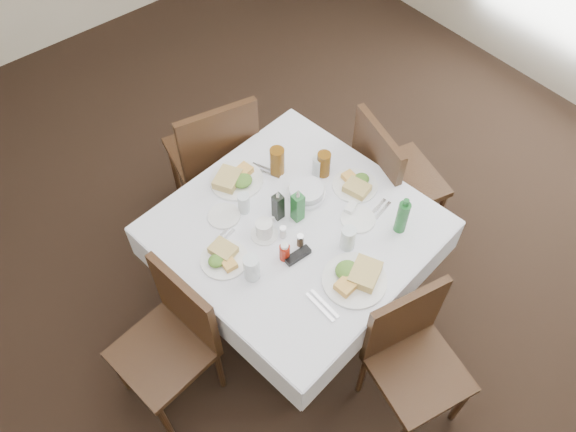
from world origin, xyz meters
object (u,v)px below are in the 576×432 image
at_px(chair_north, 215,153).
at_px(water_n, 244,203).
at_px(bread_basket, 306,192).
at_px(oil_cruet_dark, 278,206).
at_px(coffee_mug, 265,229).
at_px(chair_south, 411,351).
at_px(chair_west, 174,335).
at_px(water_s, 348,238).
at_px(water_w, 252,268).
at_px(green_bottle, 402,217).
at_px(oil_cruet_green, 298,206).
at_px(chair_east, 389,176).
at_px(dining_table, 296,235).
at_px(water_e, 318,166).
at_px(ketchup_bottle, 285,252).

xyz_separation_m(chair_north, water_n, (-0.20, -0.59, 0.25)).
bearing_deg(bread_basket, oil_cruet_dark, -176.99).
bearing_deg(coffee_mug, chair_south, -75.08).
xyz_separation_m(chair_west, water_s, (0.88, -0.27, 0.32)).
distance_m(water_w, bread_basket, 0.56).
bearing_deg(green_bottle, oil_cruet_green, 132.63).
xyz_separation_m(oil_cruet_dark, green_bottle, (0.42, -0.45, 0.02)).
bearing_deg(water_n, bread_basket, -23.06).
bearing_deg(chair_east, chair_north, 131.60).
height_order(dining_table, water_e, water_e).
bearing_deg(chair_south, ketchup_bottle, 109.23).
xyz_separation_m(chair_west, oil_cruet_dark, (0.74, 0.09, 0.33)).
height_order(chair_north, coffee_mug, chair_north).
bearing_deg(water_s, chair_north, 92.72).
xyz_separation_m(bread_basket, green_bottle, (0.22, -0.46, 0.07)).
height_order(chair_east, bread_basket, chair_east).
bearing_deg(chair_west, water_w, -14.27).
xyz_separation_m(water_e, water_w, (-0.66, -0.29, 0.01)).
bearing_deg(water_n, chair_west, -159.74).
relative_size(chair_west, oil_cruet_dark, 4.47).
xyz_separation_m(chair_south, water_e, (0.25, 0.98, 0.32)).
height_order(dining_table, chair_north, chair_north).
bearing_deg(dining_table, water_n, 120.90).
bearing_deg(oil_cruet_dark, coffee_mug, -159.41).
xyz_separation_m(dining_table, ketchup_bottle, (-0.17, -0.12, 0.14)).
relative_size(dining_table, water_n, 11.81).
bearing_deg(oil_cruet_green, oil_cruet_dark, 135.21).
distance_m(water_n, green_bottle, 0.79).
bearing_deg(chair_north, chair_west, -135.38).
height_order(water_s, water_w, water_w).
xyz_separation_m(water_s, bread_basket, (0.05, 0.37, -0.04)).
bearing_deg(dining_table, ketchup_bottle, -145.22).
distance_m(chair_south, water_e, 1.06).
xyz_separation_m(chair_west, green_bottle, (1.15, -0.36, 0.35)).
xyz_separation_m(chair_north, chair_south, (0.01, -1.61, -0.07)).
xyz_separation_m(chair_east, ketchup_bottle, (-0.92, -0.16, 0.26)).
distance_m(dining_table, chair_west, 0.79).
distance_m(chair_west, ketchup_bottle, 0.68).
distance_m(dining_table, water_e, 0.39).
bearing_deg(chair_east, bread_basket, 173.43).
bearing_deg(water_n, water_e, -6.40).
bearing_deg(coffee_mug, bread_basket, 10.05).
distance_m(chair_east, oil_cruet_dark, 0.85).
bearing_deg(coffee_mug, dining_table, -18.04).
bearing_deg(water_w, water_e, 23.30).
bearing_deg(water_n, ketchup_bottle, -94.08).
bearing_deg(chair_north, bread_basket, -81.66).
xyz_separation_m(chair_north, chair_east, (0.70, -0.78, -0.02)).
distance_m(water_e, green_bottle, 0.54).
bearing_deg(green_bottle, coffee_mug, 143.50).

